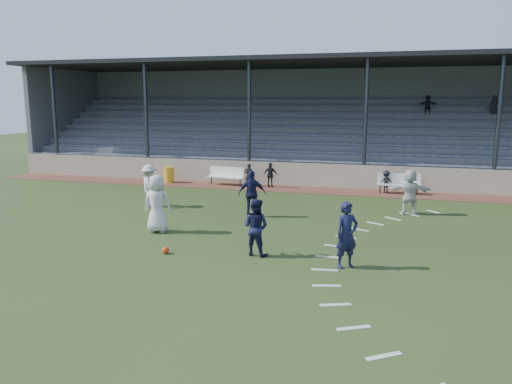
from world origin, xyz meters
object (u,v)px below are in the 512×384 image
player_navy_lead (347,235)px  trash_bin (169,175)px  bench_left (226,174)px  football (166,250)px  bench_right (399,182)px  player_white_lead (157,204)px

player_navy_lead → trash_bin: bearing=94.5°
bench_left → player_navy_lead: 13.65m
football → trash_bin: bearing=115.2°
football → player_navy_lead: (5.18, 0.23, 0.79)m
football → bench_right: bearing=61.0°
bench_left → player_white_lead: size_ratio=1.04×
player_white_lead → player_navy_lead: bearing=158.1°
bench_right → bench_left: bearing=178.4°
bench_right → player_white_lead: (-7.82, -9.53, 0.39)m
bench_left → bench_right: size_ratio=1.01×
bench_left → trash_bin: size_ratio=2.41×
bench_right → trash_bin: bearing=178.8°
bench_left → trash_bin: bearing=-170.1°
bench_right → football: (-6.48, -11.68, -0.48)m
trash_bin → bench_right: bearing=0.3°
trash_bin → player_navy_lead: (10.66, -11.40, 0.45)m
football → player_navy_lead: 5.25m
bench_left → bench_right: bearing=8.5°
trash_bin → football: size_ratio=4.13×
player_white_lead → trash_bin: bearing=-71.8°
bench_right → trash_bin: 11.96m
football → player_white_lead: player_white_lead is taller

